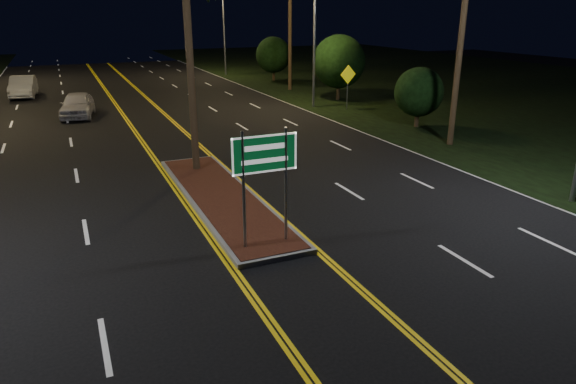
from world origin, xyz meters
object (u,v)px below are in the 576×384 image
highway_sign (265,165)px  streetlight_right_mid (309,19)px  streetlight_right_far (220,16)px  shrub_mid (339,62)px  warning_sign (348,80)px  car_far (23,85)px  car_near (77,103)px  median_island (222,197)px  shrub_far (273,55)px  shrub_near (419,92)px

highway_sign → streetlight_right_mid: size_ratio=0.36×
highway_sign → streetlight_right_far: (10.61, 39.20, 3.25)m
shrub_mid → highway_sign: bearing=-123.4°
shrub_mid → warning_sign: size_ratio=1.61×
streetlight_right_far → car_far: streetlight_right_far is taller
car_near → streetlight_right_mid: bearing=-1.5°
median_island → streetlight_right_mid: bearing=54.7°
highway_sign → car_near: (-3.82, 21.96, -1.53)m
median_island → highway_sign: bearing=-90.0°
shrub_mid → car_far: (-21.19, 10.67, -1.82)m
shrub_far → shrub_mid: bearing=-89.0°
car_near → warning_sign: (16.49, -4.39, 1.03)m
shrub_mid → streetlight_right_mid: bearing=-149.4°
median_island → car_far: car_far is taller
median_island → shrub_far: 32.19m
shrub_mid → shrub_far: size_ratio=1.17×
streetlight_right_far → shrub_far: bearing=-62.0°
shrub_near → warning_sign: shrub_near is taller
highway_sign → warning_sign: highway_sign is taller
shrub_near → car_far: shrub_near is taller
car_near → warning_sign: 17.09m
shrub_mid → car_far: bearing=153.3°
streetlight_right_far → warning_sign: (2.06, -21.63, -3.76)m
median_island → shrub_mid: 22.18m
streetlight_right_far → warning_sign: streetlight_right_far is taller
shrub_mid → streetlight_right_far: bearing=100.7°
shrub_mid → car_near: size_ratio=0.89×
median_island → warning_sign: size_ratio=3.58×
car_far → shrub_far: bearing=7.3°
streetlight_right_mid → highway_sign: bearing=-118.9°
highway_sign → shrub_far: size_ratio=0.81×
streetlight_right_far → shrub_mid: (3.39, -18.00, -2.93)m
car_far → warning_sign: warning_sign is taller
median_island → streetlight_right_far: 37.00m
shrub_far → car_far: (-20.99, -1.33, -1.43)m
shrub_near → car_far: size_ratio=0.61×
highway_sign → shrub_mid: size_ratio=0.69×
shrub_mid → shrub_far: (-0.20, 12.00, -0.39)m
shrub_near → car_near: bearing=148.2°
shrub_mid → shrub_near: bearing=-92.9°
streetlight_right_mid → car_far: bearing=144.6°
median_island → car_far: size_ratio=1.89×
shrub_mid → shrub_far: 12.01m
streetlight_right_mid → shrub_far: size_ratio=2.27×
highway_sign → streetlight_right_mid: (10.61, 19.20, 3.25)m
shrub_mid → car_near: 17.93m
streetlight_right_far → car_near: size_ratio=1.73×
shrub_mid → car_far: shrub_mid is taller
streetlight_right_mid → car_near: streetlight_right_mid is taller
highway_sign → warning_sign: 21.67m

